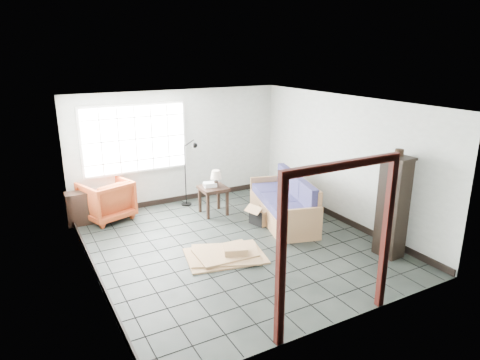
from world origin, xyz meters
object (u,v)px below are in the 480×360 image
futon_sofa (286,205)px  tall_shelf (393,206)px  side_table (213,192)px  armchair (106,198)px

futon_sofa → tall_shelf: tall_shelf is taller
side_table → tall_shelf: size_ratio=0.35×
futon_sofa → tall_shelf: (0.68, -2.16, 0.55)m
futon_sofa → armchair: bearing=165.6°
tall_shelf → futon_sofa: bearing=104.4°
side_table → tall_shelf: bearing=-60.5°
armchair → tall_shelf: 5.67m
armchair → tall_shelf: (3.93, -4.06, 0.44)m
futon_sofa → tall_shelf: size_ratio=1.32×
futon_sofa → armchair: 3.77m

